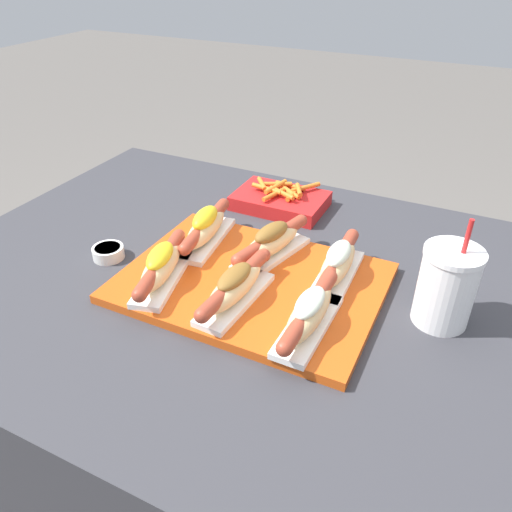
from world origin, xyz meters
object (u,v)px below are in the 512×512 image
at_px(hot_dog_1, 235,287).
at_px(hot_dog_4, 271,242).
at_px(hot_dog_5, 338,264).
at_px(fries_basket, 280,200).
at_px(serving_tray, 251,283).
at_px(hot_dog_0, 161,266).
at_px(sauce_bowl, 108,252).
at_px(hot_dog_3, 206,228).
at_px(hot_dog_2, 309,313).
at_px(drink_cup, 446,286).

xyz_separation_m(hot_dog_1, hot_dog_4, (-0.00, 0.16, 0.00)).
relative_size(hot_dog_4, hot_dog_5, 0.97).
bearing_deg(hot_dog_4, fries_basket, 109.39).
xyz_separation_m(serving_tray, hot_dog_5, (0.14, 0.07, 0.04)).
bearing_deg(hot_dog_0, sauce_bowl, 166.72).
bearing_deg(serving_tray, hot_dog_3, 151.46).
distance_m(hot_dog_0, fries_basket, 0.41).
relative_size(hot_dog_2, hot_dog_3, 1.01).
bearing_deg(hot_dog_2, serving_tray, 149.75).
height_order(hot_dog_0, hot_dog_4, hot_dog_4).
height_order(hot_dog_2, hot_dog_4, hot_dog_4).
relative_size(drink_cup, fries_basket, 0.93).
distance_m(hot_dog_0, hot_dog_3, 0.16).
bearing_deg(hot_dog_0, hot_dog_1, 1.24).
bearing_deg(fries_basket, sauce_bowl, -121.99).
xyz_separation_m(hot_dog_1, drink_cup, (0.33, 0.13, 0.02)).
distance_m(hot_dog_3, hot_dog_5, 0.29).
bearing_deg(drink_cup, sauce_bowl, -171.64).
xyz_separation_m(hot_dog_0, hot_dog_5, (0.29, 0.15, 0.00)).
relative_size(hot_dog_2, sauce_bowl, 3.52).
bearing_deg(hot_dog_0, serving_tray, 28.15).
distance_m(hot_dog_0, hot_dog_4, 0.22).
bearing_deg(fries_basket, hot_dog_5, -48.25).
bearing_deg(hot_dog_1, fries_basket, 102.40).
height_order(hot_dog_0, hot_dog_2, hot_dog_0).
relative_size(hot_dog_0, sauce_bowl, 3.42).
bearing_deg(drink_cup, hot_dog_5, 175.15).
bearing_deg(hot_dog_1, hot_dog_4, 91.39).
xyz_separation_m(hot_dog_0, fries_basket, (0.06, 0.41, -0.03)).
xyz_separation_m(serving_tray, hot_dog_0, (-0.15, -0.08, 0.04)).
height_order(drink_cup, fries_basket, drink_cup).
bearing_deg(hot_dog_2, hot_dog_5, 91.30).
bearing_deg(hot_dog_2, hot_dog_4, 130.27).
height_order(serving_tray, fries_basket, fries_basket).
height_order(hot_dog_4, hot_dog_5, hot_dog_4).
distance_m(hot_dog_2, hot_dog_3, 0.34).
xyz_separation_m(hot_dog_0, hot_dog_2, (0.30, -0.01, -0.00)).
distance_m(serving_tray, drink_cup, 0.35).
height_order(hot_dog_1, hot_dog_2, same).
height_order(sauce_bowl, fries_basket, fries_basket).
relative_size(hot_dog_2, fries_basket, 1.04).
height_order(serving_tray, hot_dog_0, hot_dog_0).
distance_m(hot_dog_3, hot_dog_4, 0.15).
xyz_separation_m(hot_dog_4, hot_dog_5, (0.14, -0.01, -0.00)).
bearing_deg(hot_dog_2, hot_dog_1, 175.72).
bearing_deg(hot_dog_4, serving_tray, -90.96).
height_order(hot_dog_1, drink_cup, drink_cup).
bearing_deg(hot_dog_2, hot_dog_3, 150.59).
relative_size(serving_tray, drink_cup, 2.38).
height_order(hot_dog_5, drink_cup, drink_cup).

